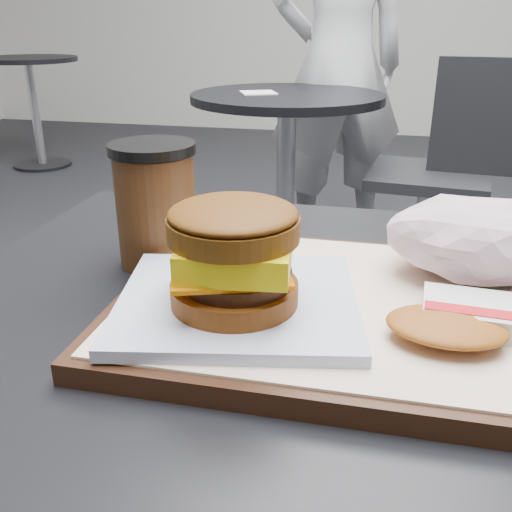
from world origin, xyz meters
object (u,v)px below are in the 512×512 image
object	(u,v)px
crumpled_wrapper	(477,239)
hash_brown	(467,320)
serving_tray	(345,309)
neighbor_table	(286,148)
neighbor_chair	(449,164)
patron	(339,65)
coffee_cup	(156,205)
customer_table	(353,482)
breakfast_sandwich	(235,267)

from	to	relation	value
crumpled_wrapper	hash_brown	bearing A→B (deg)	-98.93
serving_tray	neighbor_table	distance (m)	1.71
neighbor_chair	patron	size ratio (longest dim) A/B	0.54
coffee_cup	neighbor_chair	distance (m)	1.72
serving_tray	neighbor_table	size ratio (longest dim) A/B	0.51
customer_table	neighbor_table	world-z (taller)	customer_table
coffee_cup	patron	world-z (taller)	patron
breakfast_sandwich	crumpled_wrapper	world-z (taller)	breakfast_sandwich
breakfast_sandwich	coffee_cup	distance (m)	0.17
crumpled_wrapper	coffee_cup	world-z (taller)	coffee_cup
serving_tray	breakfast_sandwich	xyz separation A→B (m)	(-0.08, -0.04, 0.05)
neighbor_table	patron	distance (m)	0.53
coffee_cup	neighbor_table	size ratio (longest dim) A/B	0.17
coffee_cup	breakfast_sandwich	bearing A→B (deg)	-47.12
customer_table	neighbor_table	xyz separation A→B (m)	(-0.35, 1.65, -0.03)
neighbor_table	patron	size ratio (longest dim) A/B	0.46
breakfast_sandwich	neighbor_table	world-z (taller)	breakfast_sandwich
crumpled_wrapper	neighbor_chair	bearing A→B (deg)	84.67
patron	hash_brown	bearing A→B (deg)	74.76
serving_tray	crumpled_wrapper	xyz separation A→B (m)	(0.11, 0.07, 0.04)
breakfast_sandwich	serving_tray	bearing A→B (deg)	26.79
neighbor_table	neighbor_chair	distance (m)	0.60
neighbor_table	patron	xyz separation A→B (m)	(0.14, 0.43, 0.27)
hash_brown	neighbor_chair	xyz separation A→B (m)	(0.17, 1.75, -0.29)
customer_table	breakfast_sandwich	world-z (taller)	breakfast_sandwich
serving_tray	breakfast_sandwich	size ratio (longest dim) A/B	1.75
customer_table	neighbor_chair	size ratio (longest dim) A/B	0.91
serving_tray	coffee_cup	size ratio (longest dim) A/B	3.04
customer_table	serving_tray	bearing A→B (deg)	-154.95
serving_tray	neighbor_chair	size ratio (longest dim) A/B	0.43
customer_table	patron	distance (m)	2.10
breakfast_sandwich	patron	world-z (taller)	patron
coffee_cup	neighbor_table	world-z (taller)	coffee_cup
coffee_cup	neighbor_chair	xyz separation A→B (m)	(0.46, 1.63, -0.32)
breakfast_sandwich	neighbor_chair	distance (m)	1.81
serving_tray	coffee_cup	world-z (taller)	coffee_cup
coffee_cup	customer_table	bearing A→B (deg)	-18.33
breakfast_sandwich	hash_brown	world-z (taller)	breakfast_sandwich
coffee_cup	crumpled_wrapper	bearing A→B (deg)	-1.45
customer_table	patron	bearing A→B (deg)	95.67
hash_brown	breakfast_sandwich	bearing A→B (deg)	-177.94
crumpled_wrapper	patron	bearing A→B (deg)	98.36
crumpled_wrapper	neighbor_table	xyz separation A→B (m)	(-0.44, 1.59, -0.27)
hash_brown	coffee_cup	xyz separation A→B (m)	(-0.29, 0.12, 0.03)
neighbor_table	customer_table	bearing A→B (deg)	-78.02
patron	customer_table	bearing A→B (deg)	72.95
hash_brown	serving_tray	bearing A→B (deg)	158.61
crumpled_wrapper	serving_tray	bearing A→B (deg)	-146.09
customer_table	neighbor_table	distance (m)	1.69
crumpled_wrapper	neighbor_chair	size ratio (longest dim) A/B	0.18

